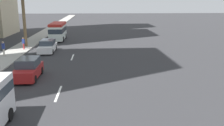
% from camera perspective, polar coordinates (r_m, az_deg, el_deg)
% --- Properties ---
extents(ground_plane, '(198.00, 198.00, 0.00)m').
position_cam_1_polar(ground_plane, '(37.27, -7.92, 3.78)').
color(ground_plane, '#2D2D30').
extents(sidewalk_right, '(162.00, 2.91, 0.15)m').
position_cam_1_polar(sidewalk_right, '(38.52, -19.09, 3.59)').
color(sidewalk_right, '#9E9B93').
rests_on(sidewalk_right, ground_plane).
extents(lane_stripe_mid, '(3.20, 0.16, 0.01)m').
position_cam_1_polar(lane_stripe_mid, '(18.55, -11.96, -6.69)').
color(lane_stripe_mid, silver).
rests_on(lane_stripe_mid, ground_plane).
extents(lane_stripe_far, '(3.20, 0.16, 0.01)m').
position_cam_1_polar(lane_stripe_far, '(29.98, -8.87, 1.31)').
color(lane_stripe_far, silver).
rests_on(lane_stripe_far, ground_plane).
extents(car_lead, '(4.59, 1.86, 1.56)m').
position_cam_1_polar(car_lead, '(33.51, -14.30, 3.65)').
color(car_lead, white).
rests_on(car_lead, ground_plane).
extents(minibus_third, '(6.66, 2.26, 2.88)m').
position_cam_1_polar(minibus_third, '(43.43, -12.07, 7.13)').
color(minibus_third, silver).
rests_on(minibus_third, ground_plane).
extents(car_fourth, '(4.20, 1.83, 1.71)m').
position_cam_1_polar(car_fourth, '(22.54, -18.32, -1.30)').
color(car_fourth, '#A51E1E').
rests_on(car_fourth, ground_plane).
extents(pedestrian_near_lamp, '(0.30, 0.35, 1.69)m').
position_cam_1_polar(pedestrian_near_lamp, '(32.05, -23.22, 3.12)').
color(pedestrian_near_lamp, beige).
rests_on(pedestrian_near_lamp, sidewalk_right).
extents(pedestrian_mid_block, '(0.30, 0.34, 1.56)m').
position_cam_1_polar(pedestrian_mid_block, '(35.64, -19.28, 4.30)').
color(pedestrian_mid_block, red).
rests_on(pedestrian_mid_block, sidewalk_right).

